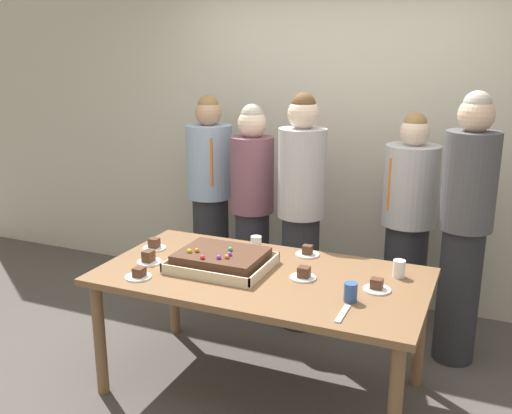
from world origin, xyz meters
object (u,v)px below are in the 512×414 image
at_px(person_green_shirt_behind, 301,209).
at_px(person_striped_tie_right, 252,205).
at_px(drink_cup_middle, 399,269).
at_px(sheet_cake, 221,260).
at_px(drink_cup_far_end, 256,244).
at_px(cake_server_utensil, 343,314).
at_px(plated_slice_near_left, 149,259).
at_px(drink_cup_nearest, 351,292).
at_px(plated_slice_near_right, 377,287).
at_px(plated_slice_center_back, 307,252).
at_px(plated_slice_far_right, 303,275).
at_px(person_back_corner, 465,226).
at_px(person_serving_front, 408,223).
at_px(party_table, 262,286).
at_px(plated_slice_center_front, 139,275).
at_px(person_far_right_suit, 210,195).
at_px(plated_slice_far_left, 154,246).

bearing_deg(person_green_shirt_behind, person_striped_tie_right, -94.71).
bearing_deg(drink_cup_middle, sheet_cake, -164.44).
relative_size(drink_cup_far_end, cake_server_utensil, 0.50).
relative_size(plated_slice_near_left, person_striped_tie_right, 0.09).
relative_size(drink_cup_nearest, cake_server_utensil, 0.50).
bearing_deg(sheet_cake, plated_slice_near_right, 2.52).
relative_size(drink_cup_nearest, person_striped_tie_right, 0.06).
height_order(drink_cup_far_end, cake_server_utensil, drink_cup_far_end).
xyz_separation_m(drink_cup_nearest, person_striped_tie_right, (-1.07, 1.18, 0.05)).
relative_size(plated_slice_near_left, person_green_shirt_behind, 0.09).
distance_m(drink_cup_middle, person_green_shirt_behind, 1.02).
bearing_deg(plated_slice_center_back, sheet_cake, -134.59).
xyz_separation_m(plated_slice_far_right, drink_cup_middle, (0.49, 0.24, 0.03)).
distance_m(plated_slice_near_right, person_striped_tie_right, 1.52).
height_order(sheet_cake, person_back_corner, person_back_corner).
bearing_deg(cake_server_utensil, plated_slice_center_back, 120.20).
distance_m(drink_cup_nearest, cake_server_utensil, 0.17).
height_order(plated_slice_center_back, person_serving_front, person_serving_front).
relative_size(party_table, plated_slice_center_back, 12.53).
height_order(plated_slice_near_left, cake_server_utensil, plated_slice_near_left).
height_order(plated_slice_center_front, person_far_right_suit, person_far_right_suit).
height_order(plated_slice_near_right, person_far_right_suit, person_far_right_suit).
xyz_separation_m(plated_slice_near_right, person_back_corner, (0.38, 0.80, 0.16)).
xyz_separation_m(cake_server_utensil, person_striped_tie_right, (-1.07, 1.34, 0.09)).
bearing_deg(person_back_corner, cake_server_utensil, 34.79).
height_order(person_striped_tie_right, person_back_corner, person_back_corner).
bearing_deg(person_far_right_suit, plated_slice_far_right, 15.84).
bearing_deg(person_striped_tie_right, person_green_shirt_behind, 59.73).
relative_size(sheet_cake, plated_slice_near_left, 3.76).
relative_size(sheet_cake, person_green_shirt_behind, 0.33).
bearing_deg(person_back_corner, plated_slice_near_left, -4.59).
height_order(party_table, plated_slice_near_left, plated_slice_near_left).
bearing_deg(plated_slice_near_left, person_far_right_suit, 101.04).
height_order(plated_slice_center_back, person_striped_tie_right, person_striped_tie_right).
bearing_deg(cake_server_utensil, plated_slice_far_right, 132.22).
distance_m(person_striped_tie_right, person_far_right_suit, 0.46).
xyz_separation_m(plated_slice_center_back, person_striped_tie_right, (-0.65, 0.62, 0.08)).
distance_m(sheet_cake, plated_slice_center_front, 0.49).
xyz_separation_m(plated_slice_center_front, drink_cup_nearest, (1.18, 0.17, 0.03)).
bearing_deg(plated_slice_center_back, plated_slice_far_right, -75.01).
distance_m(plated_slice_center_front, person_green_shirt_behind, 1.34).
relative_size(plated_slice_center_back, person_back_corner, 0.08).
bearing_deg(sheet_cake, plated_slice_far_left, 166.97).
xyz_separation_m(plated_slice_center_back, person_serving_front, (0.50, 0.74, 0.04)).
bearing_deg(person_green_shirt_behind, plated_slice_center_front, -12.49).
distance_m(drink_cup_middle, person_striped_tie_right, 1.45).
distance_m(plated_slice_near_right, drink_cup_nearest, 0.22).
bearing_deg(plated_slice_near_right, plated_slice_center_back, 144.54).
height_order(person_serving_front, person_green_shirt_behind, person_green_shirt_behind).
height_order(plated_slice_near_left, person_back_corner, person_back_corner).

